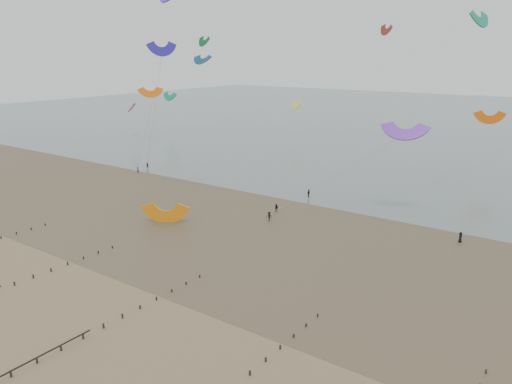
% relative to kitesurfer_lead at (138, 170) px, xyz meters
% --- Properties ---
extents(ground, '(500.00, 500.00, 0.00)m').
position_rel_kitesurfer_lead_xyz_m(ground, '(49.11, -48.52, -0.78)').
color(ground, brown).
rests_on(ground, ground).
extents(sea_and_shore, '(500.00, 665.00, 0.03)m').
position_rel_kitesurfer_lead_xyz_m(sea_and_shore, '(45.03, -14.11, -0.77)').
color(sea_and_shore, '#475654').
rests_on(sea_and_shore, ground).
extents(kitesurfer_lead, '(0.67, 0.55, 1.57)m').
position_rel_kitesurfer_lead_xyz_m(kitesurfer_lead, '(0.00, 0.00, 0.00)').
color(kitesurfer_lead, black).
rests_on(kitesurfer_lead, ground).
extents(kitesurfers, '(121.92, 18.52, 1.80)m').
position_rel_kitesurfer_lead_xyz_m(kitesurfers, '(74.08, -0.81, 0.05)').
color(kitesurfers, black).
rests_on(kitesurfers, ground).
extents(grounded_kite, '(9.05, 8.46, 3.96)m').
position_rel_kitesurfer_lead_xyz_m(grounded_kite, '(32.99, -22.92, -0.78)').
color(grounded_kite, orange).
rests_on(grounded_kite, ground).
extents(kites_airborne, '(245.53, 102.99, 40.26)m').
position_rel_kitesurfer_lead_xyz_m(kites_airborne, '(35.20, 43.63, 20.54)').
color(kites_airborne, red).
rests_on(kites_airborne, ground).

